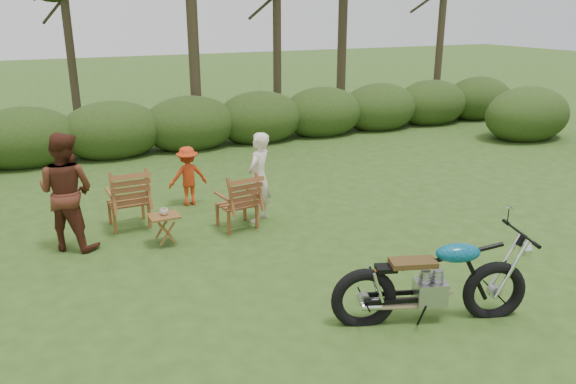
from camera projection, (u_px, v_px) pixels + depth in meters
name	position (u px, v px, depth m)	size (l,w,h in m)	color
ground	(382.00, 295.00, 7.33)	(80.00, 80.00, 0.00)	#2D4617
motorcycle	(428.00, 319.00, 6.77)	(2.25, 0.86, 1.29)	#0E8FBE
lawn_chair_right	(237.00, 227.00, 9.61)	(0.67, 0.67, 0.97)	brown
lawn_chair_left	(130.00, 226.00, 9.65)	(0.72, 0.72, 1.05)	brown
side_table	(165.00, 230.00, 8.83)	(0.48, 0.41, 0.50)	brown
cup	(164.00, 212.00, 8.75)	(0.13, 0.13, 0.10)	beige
adult_a	(260.00, 220.00, 9.92)	(0.58, 0.38, 1.58)	beige
adult_b	(73.00, 247.00, 8.81)	(0.89, 0.70, 1.84)	#4F2316
child	(190.00, 204.00, 10.72)	(0.73, 0.42, 1.13)	#BA3311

